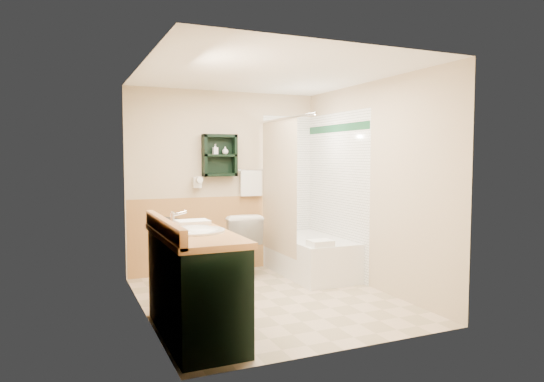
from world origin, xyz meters
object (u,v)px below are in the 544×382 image
at_px(bathtub, 309,255).
at_px(soap_bottle_a, 215,152).
at_px(soap_bottle_b, 225,151).
at_px(vanity_book, 157,209).
at_px(wall_shelf, 220,155).
at_px(toilet, 237,244).
at_px(hair_dryer, 197,182).
at_px(vanity, 195,284).

relative_size(bathtub, soap_bottle_a, 11.25).
relative_size(soap_bottle_a, soap_bottle_b, 1.32).
height_order(bathtub, vanity_book, vanity_book).
bearing_deg(bathtub, wall_shelf, 151.35).
bearing_deg(soap_bottle_a, wall_shelf, 4.56).
relative_size(toilet, soap_bottle_b, 8.03).
distance_m(hair_dryer, soap_bottle_a, 0.46).
bearing_deg(wall_shelf, toilet, -54.37).
relative_size(vanity, toilet, 1.75).
xyz_separation_m(bathtub, toilet, (-0.87, 0.34, 0.15)).
bearing_deg(toilet, hair_dryer, -26.81).
height_order(vanity, soap_bottle_b, soap_bottle_b).
bearing_deg(vanity, hair_dryer, 74.47).
distance_m(toilet, vanity_book, 1.75).
bearing_deg(soap_bottle_a, hair_dryer, 172.80).
xyz_separation_m(bathtub, soap_bottle_b, (-0.95, 0.55, 1.36)).
bearing_deg(vanity, wall_shelf, 67.07).
distance_m(wall_shelf, bathtub, 1.75).
relative_size(hair_dryer, bathtub, 0.16).
distance_m(bathtub, soap_bottle_b, 1.75).
relative_size(vanity, soap_bottle_a, 10.61).
height_order(wall_shelf, bathtub, wall_shelf).
bearing_deg(toilet, vanity_book, 43.40).
distance_m(vanity, toilet, 2.17).
distance_m(bathtub, vanity_book, 2.35).
bearing_deg(vanity, bathtub, 39.02).
height_order(vanity, toilet, vanity).
height_order(soap_bottle_a, soap_bottle_b, soap_bottle_b).
bearing_deg(soap_bottle_b, vanity_book, -130.82).
relative_size(wall_shelf, bathtub, 0.37).
bearing_deg(soap_bottle_b, vanity, -114.66).
distance_m(soap_bottle_a, soap_bottle_b, 0.14).
distance_m(wall_shelf, soap_bottle_a, 0.08).
bearing_deg(hair_dryer, soap_bottle_b, -4.58).
distance_m(wall_shelf, toilet, 1.18).
height_order(wall_shelf, hair_dryer, wall_shelf).
xyz_separation_m(wall_shelf, vanity, (-0.89, -2.12, -1.10)).
distance_m(vanity, soap_bottle_b, 2.59).
relative_size(hair_dryer, vanity, 0.17).
distance_m(bathtub, toilet, 0.94).
bearing_deg(bathtub, vanity_book, -160.02).
xyz_separation_m(toilet, soap_bottle_b, (-0.08, 0.22, 1.21)).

